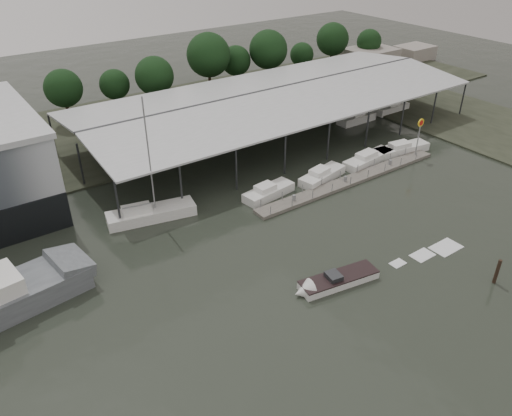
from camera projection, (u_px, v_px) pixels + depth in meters
ground at (311, 266)px, 46.82m from camera, size 200.00×200.00×0.00m
land_strip_far at (131, 128)px, 76.15m from camera, size 140.00×30.00×0.30m
land_strip_east at (492, 128)px, 76.13m from camera, size 20.00×60.00×0.30m
covered_boat_shed at (276, 93)px, 71.71m from camera, size 58.24×24.00×6.96m
floating_dock at (351, 180)px, 61.17m from camera, size 28.00×2.00×1.40m
shell_fuel_sign at (420, 130)px, 65.22m from camera, size 1.10×0.18×5.55m
distant_commercial_buildings at (384, 56)px, 106.48m from camera, size 22.00×8.00×4.00m
white_sailboat at (150, 213)px, 53.62m from camera, size 9.75×4.55×13.73m
speedboat_underway at (332, 282)px, 44.16m from camera, size 19.02×5.12×2.00m
moored_cruiser_0 at (268, 192)px, 57.83m from camera, size 6.75×3.03×1.70m
moored_cruiser_1 at (322, 175)px, 61.41m from camera, size 7.25×3.61×1.70m
moored_cruiser_2 at (368, 159)px, 65.54m from camera, size 8.46×3.11×1.70m
moored_cruiser_3 at (401, 149)px, 68.26m from camera, size 8.39×3.37×1.70m
horizon_tree_line at (237, 57)px, 88.38m from camera, size 67.94×9.27×11.22m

